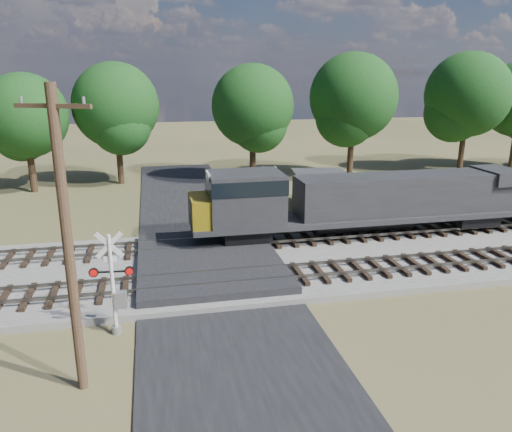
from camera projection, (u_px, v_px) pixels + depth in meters
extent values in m
plane|color=#454625|center=(210.00, 272.00, 24.73)|extent=(160.00, 160.00, 0.00)
cube|color=gray|center=(392.00, 251.00, 27.17)|extent=(140.00, 10.00, 0.30)
cube|color=black|center=(210.00, 271.00, 24.72)|extent=(7.00, 60.00, 0.08)
cube|color=#262628|center=(209.00, 263.00, 25.12)|extent=(7.00, 9.00, 0.62)
cube|color=black|center=(258.00, 277.00, 23.15)|extent=(44.00, 2.60, 0.18)
cube|color=#59544C|center=(423.00, 266.00, 24.04)|extent=(140.00, 0.08, 0.15)
cube|color=#59544C|center=(409.00, 256.00, 25.39)|extent=(140.00, 0.08, 0.15)
cube|color=black|center=(239.00, 243.00, 27.85)|extent=(44.00, 2.60, 0.18)
cube|color=#59544C|center=(378.00, 234.00, 28.74)|extent=(140.00, 0.08, 0.15)
cube|color=#59544C|center=(367.00, 227.00, 30.08)|extent=(140.00, 0.08, 0.15)
cylinder|color=silver|center=(113.00, 285.00, 18.40)|extent=(0.14, 0.14, 3.94)
cylinder|color=gray|center=(117.00, 330.00, 18.90)|extent=(0.35, 0.35, 0.30)
cube|color=silver|center=(109.00, 245.00, 17.96)|extent=(1.03, 0.14, 1.03)
cube|color=silver|center=(109.00, 245.00, 17.96)|extent=(1.03, 0.14, 1.03)
cube|color=silver|center=(110.00, 259.00, 18.11)|extent=(0.49, 0.08, 0.22)
cube|color=black|center=(112.00, 272.00, 18.25)|extent=(1.58, 0.22, 0.06)
cylinder|color=red|center=(94.00, 272.00, 18.18)|extent=(0.36, 0.13, 0.35)
cylinder|color=red|center=(129.00, 271.00, 18.31)|extent=(0.36, 0.13, 0.35)
cube|color=gray|center=(121.00, 300.00, 18.58)|extent=(0.47, 0.34, 0.64)
cylinder|color=silver|center=(269.00, 197.00, 31.72)|extent=(0.13, 0.13, 3.81)
cylinder|color=gray|center=(269.00, 224.00, 32.21)|extent=(0.34, 0.34, 0.29)
cube|color=silver|center=(269.00, 174.00, 31.30)|extent=(1.00, 0.07, 1.00)
cube|color=silver|center=(269.00, 174.00, 31.30)|extent=(1.00, 0.07, 1.00)
cube|color=silver|center=(269.00, 182.00, 31.45)|extent=(0.48, 0.04, 0.21)
cube|color=black|center=(269.00, 189.00, 31.58)|extent=(1.52, 0.10, 0.06)
cylinder|color=red|center=(279.00, 189.00, 31.69)|extent=(0.35, 0.10, 0.34)
cylinder|color=red|center=(259.00, 190.00, 31.47)|extent=(0.35, 0.10, 0.34)
cube|color=gray|center=(265.00, 206.00, 31.84)|extent=(0.44, 0.30, 0.62)
cylinder|color=#3D291B|center=(68.00, 248.00, 14.42)|extent=(0.31, 0.31, 9.29)
cube|color=#3D291B|center=(52.00, 106.00, 13.30)|extent=(2.12, 1.04, 0.12)
cube|color=#41271C|center=(320.00, 191.00, 36.43)|extent=(3.88, 3.88, 2.42)
cube|color=#313133|center=(320.00, 174.00, 36.07)|extent=(4.27, 4.27, 0.17)
cylinder|color=black|center=(31.00, 163.00, 40.82)|extent=(0.56, 0.56, 4.81)
sphere|color=#123913|center=(25.00, 115.00, 39.76)|extent=(6.73, 6.73, 6.73)
cylinder|color=black|center=(119.00, 154.00, 43.88)|extent=(0.56, 0.56, 5.25)
sphere|color=#123913|center=(116.00, 106.00, 42.72)|extent=(7.35, 7.35, 7.35)
cylinder|color=black|center=(253.00, 153.00, 44.99)|extent=(0.56, 0.56, 5.19)
sphere|color=#123913|center=(253.00, 106.00, 43.84)|extent=(7.27, 7.27, 7.27)
cylinder|color=black|center=(351.00, 147.00, 46.57)|extent=(0.56, 0.56, 5.70)
sphere|color=#123913|center=(353.00, 97.00, 45.31)|extent=(7.98, 7.98, 7.98)
cylinder|color=black|center=(462.00, 143.00, 49.06)|extent=(0.56, 0.56, 5.78)
sphere|color=#123913|center=(468.00, 95.00, 47.78)|extent=(8.10, 8.10, 8.10)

